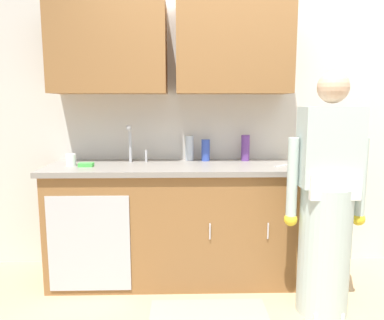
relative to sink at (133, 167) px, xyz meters
The scene contains 12 objects.
kitchen_wall_with_uppers 0.95m from the sink, 21.77° to the left, with size 4.80×0.44×2.70m.
counter_cabinet 0.57m from the sink, ahead, with size 1.90×0.62×0.90m.
countertop 0.31m from the sink, ahead, with size 1.96×0.66×0.04m, color gray.
sink is the anchor object (origin of this frame).
person_at_sink 1.48m from the sink, 22.06° to the right, with size 0.55×0.34×1.62m.
floor_mat 1.27m from the sink, 49.05° to the right, with size 0.80×0.50×0.01m, color gray.
bottle_water_short 0.63m from the sink, 18.01° to the left, with size 0.07×0.07×0.18m, color #334CB2.
bottle_soap 0.96m from the sink, 11.84° to the left, with size 0.07×0.07×0.22m, color #66388C.
bottle_cleaner_spray 0.52m from the sink, 26.19° to the left, with size 0.07×0.07×0.21m, color silver.
cup_by_sink 0.48m from the sink, behind, with size 0.08×0.08×0.09m, color white.
knife_on_counter 1.21m from the sink, ahead, with size 0.24×0.02×0.01m, color silver.
sponge 0.36m from the sink, 167.10° to the right, with size 0.11×0.07×0.03m, color #4CBF4C.
Camera 1 is at (-0.46, -2.16, 1.41)m, focal length 34.09 mm.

